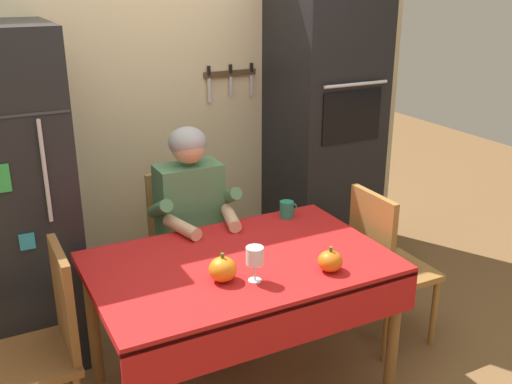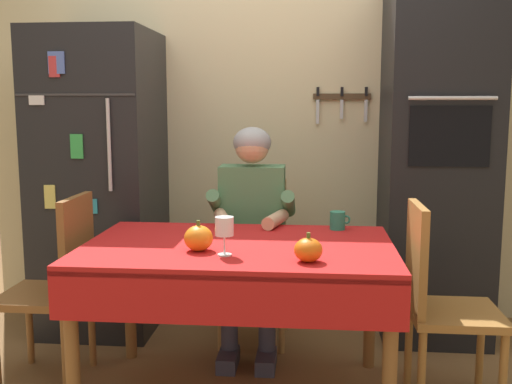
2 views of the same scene
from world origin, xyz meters
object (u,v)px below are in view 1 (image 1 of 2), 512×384
at_px(dining_table, 242,277).
at_px(pumpkin_large, 330,261).
at_px(wall_oven, 323,130).
at_px(wine_glass, 255,257).
at_px(chair_right_side, 384,261).
at_px(refrigerator, 2,203).
at_px(coffee_mug, 287,209).
at_px(chair_left_side, 45,341).
at_px(seated_person, 195,218).
at_px(pumpkin_medium, 223,269).
at_px(chair_behind_person, 185,242).

height_order(dining_table, pumpkin_large, pumpkin_large).
bearing_deg(wall_oven, wine_glass, -134.10).
bearing_deg(chair_right_side, wine_glass, -165.60).
height_order(refrigerator, dining_table, refrigerator).
bearing_deg(coffee_mug, dining_table, -140.74).
bearing_deg(chair_left_side, wall_oven, 22.37).
distance_m(seated_person, coffee_mug, 0.51).
bearing_deg(pumpkin_medium, dining_table, 38.96).
height_order(wall_oven, wine_glass, wall_oven).
distance_m(refrigerator, wall_oven, 2.01).
bearing_deg(wall_oven, chair_right_side, -99.66).
height_order(refrigerator, seated_person, refrigerator).
relative_size(dining_table, chair_left_side, 1.51).
xyz_separation_m(refrigerator, dining_table, (0.95, -0.88, -0.24)).
bearing_deg(seated_person, wine_glass, -92.63).
distance_m(chair_behind_person, seated_person, 0.29).
xyz_separation_m(coffee_mug, wine_glass, (-0.50, -0.57, 0.07)).
bearing_deg(pumpkin_medium, seated_person, 77.65).
xyz_separation_m(seated_person, chair_left_side, (-0.91, -0.48, -0.23)).
xyz_separation_m(refrigerator, chair_left_side, (0.05, -0.76, -0.39)).
xyz_separation_m(seated_person, wine_glass, (-0.04, -0.80, 0.12)).
bearing_deg(coffee_mug, chair_right_side, -37.30).
bearing_deg(refrigerator, wall_oven, 1.14).
xyz_separation_m(dining_table, wine_glass, (-0.03, -0.19, 0.20)).
bearing_deg(chair_right_side, chair_behind_person, 140.18).
height_order(wall_oven, seated_person, wall_oven).
bearing_deg(pumpkin_medium, refrigerator, 128.25).
height_order(chair_behind_person, chair_left_side, same).
height_order(dining_table, seated_person, seated_person).
relative_size(wine_glass, pumpkin_large, 1.37).
height_order(seated_person, wine_glass, seated_person).
relative_size(chair_behind_person, coffee_mug, 8.90).
bearing_deg(wine_glass, refrigerator, 130.44).
xyz_separation_m(dining_table, chair_behind_person, (0.00, 0.79, -0.14)).
height_order(chair_behind_person, wine_glass, chair_behind_person).
xyz_separation_m(refrigerator, pumpkin_medium, (0.79, -1.01, -0.10)).
xyz_separation_m(refrigerator, wine_glass, (0.92, -1.08, -0.04)).
height_order(wall_oven, coffee_mug, wall_oven).
bearing_deg(wine_glass, chair_behind_person, 87.87).
bearing_deg(refrigerator, seated_person, -16.31).
relative_size(chair_left_side, pumpkin_medium, 6.97).
bearing_deg(chair_right_side, dining_table, -177.10).
distance_m(chair_right_side, pumpkin_large, 0.72).
distance_m(coffee_mug, pumpkin_medium, 0.80).
distance_m(wall_oven, chair_left_side, 2.18).
height_order(wall_oven, dining_table, wall_oven).
distance_m(wall_oven, chair_right_side, 1.04).
relative_size(chair_behind_person, wine_glass, 5.66).
bearing_deg(coffee_mug, refrigerator, 160.36).
height_order(chair_behind_person, chair_right_side, same).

